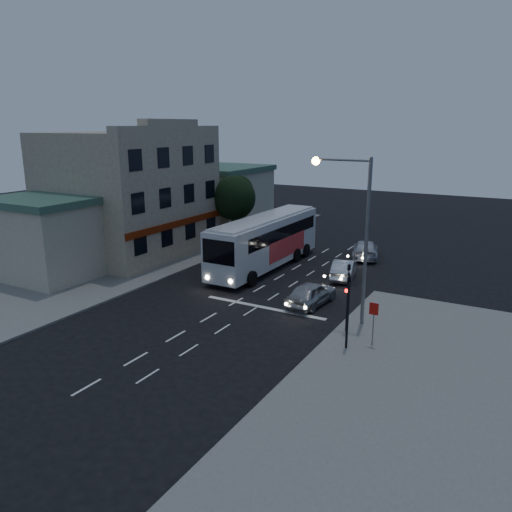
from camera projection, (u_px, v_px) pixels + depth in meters
The scene contains 16 objects.
ground at pixel (218, 312), 29.39m from camera, with size 120.00×120.00×0.00m, color black.
sidewalk_near at pixel (435, 400), 19.84m from camera, with size 12.00×24.00×0.12m, color slate.
sidewalk_far at pixel (142, 254), 42.28m from camera, with size 12.00×50.00×0.12m, color slate.
road_markings at pixel (264, 299), 31.57m from camera, with size 8.00×30.55×0.01m.
tour_bus at pixel (265, 240), 38.04m from camera, with size 3.09×13.05×3.99m.
car_suv at pixel (311, 294), 30.38m from camera, with size 1.73×4.29×1.46m, color #ACACAD.
car_sedan_a at pixel (344, 269), 35.70m from camera, with size 1.46×4.18×1.38m, color silver.
car_sedan_b at pixel (365, 249), 41.27m from camera, with size 1.99×4.90×1.42m, color silver.
traffic_signal_main at pixel (348, 290), 25.83m from camera, with size 0.25×0.35×4.10m.
traffic_signal_side at pixel (348, 303), 23.83m from camera, with size 0.18×0.15×4.10m.
regulatory_sign at pixel (374, 317), 24.38m from camera, with size 0.45×0.12×2.20m.
streetlight at pixel (355, 222), 26.30m from camera, with size 3.32×0.44×9.00m.
main_building at pixel (130, 194), 41.43m from camera, with size 10.12×12.00×11.00m.
low_building_south at pixel (41, 238), 35.07m from camera, with size 7.40×5.40×5.70m.
low_building_north at pixel (216, 197), 51.78m from camera, with size 9.40×9.40×6.50m.
street_tree at pixel (233, 196), 44.80m from camera, with size 4.00×4.00×6.20m.
Camera 1 is at (15.46, -22.95, 10.68)m, focal length 35.00 mm.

